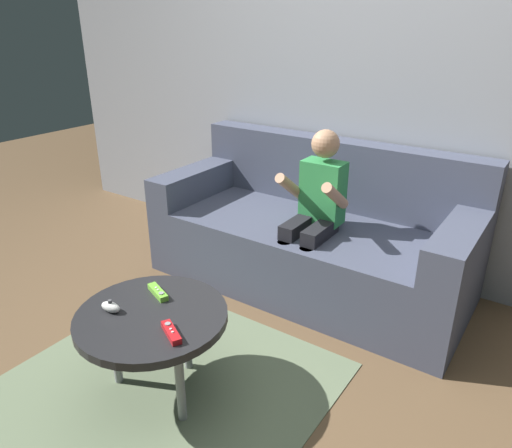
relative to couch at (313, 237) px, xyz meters
The scene contains 9 objects.
ground_plane 1.25m from the couch, 81.19° to the right, with size 10.36×10.36×0.00m, color brown.
wall_back 1.06m from the couch, 64.84° to the left, with size 5.18×0.05×2.50m, color #999EA8.
couch is the anchor object (origin of this frame).
person_seated_on_couch 0.32m from the couch, 62.25° to the right, with size 0.32×0.39×0.95m.
coffee_table 1.22m from the couch, 93.69° to the right, with size 0.61×0.61×0.40m.
area_rug 1.25m from the couch, 93.69° to the right, with size 1.31×1.31×0.01m, color #6B7A5B.
game_remote_red_near_edge 1.28m from the couch, 86.08° to the right, with size 0.14×0.10×0.03m.
nunchuk_white 1.32m from the couch, 99.68° to the right, with size 0.09×0.05×0.05m.
game_remote_lime_far_corner 1.12m from the couch, 98.11° to the right, with size 0.14×0.09×0.03m.
Camera 1 is at (0.99, -1.10, 1.48)m, focal length 33.48 mm.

